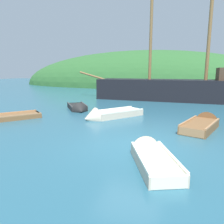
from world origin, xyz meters
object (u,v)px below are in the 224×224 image
rowboat_near_dock (203,125)px  rowboat_outer_left (1,119)px  sailing_ship (180,92)px  rowboat_center (151,157)px  rowboat_outer_right (78,109)px  rowboat_far (109,115)px

rowboat_near_dock → rowboat_outer_left: size_ratio=0.98×
sailing_ship → rowboat_center: bearing=88.5°
rowboat_outer_right → sailing_ship: bearing=101.4°
sailing_ship → rowboat_outer_right: (-6.74, -7.88, -0.66)m
rowboat_outer_right → rowboat_near_dock: size_ratio=0.85×
rowboat_center → rowboat_outer_right: bearing=17.3°
sailing_ship → rowboat_center: (-0.33, -15.14, -0.65)m
sailing_ship → rowboat_far: bearing=68.3°
rowboat_near_dock → rowboat_far: 5.26m
rowboat_far → rowboat_outer_left: bearing=-27.8°
rowboat_near_dock → rowboat_far: (-5.20, 0.75, -0.00)m
rowboat_outer_left → rowboat_center: bearing=110.3°
sailing_ship → rowboat_outer_right: sailing_ship is taller
sailing_ship → rowboat_near_dock: (1.46, -10.30, -0.63)m
rowboat_center → rowboat_outer_left: rowboat_outer_left is taller
rowboat_center → rowboat_near_dock: rowboat_near_dock is taller
rowboat_far → rowboat_center: bearing=67.8°
rowboat_center → rowboat_outer_left: size_ratio=0.89×
sailing_ship → rowboat_outer_left: (-9.37, -12.27, -0.69)m
rowboat_near_dock → rowboat_outer_left: (-10.84, -1.97, -0.06)m
rowboat_outer_left → rowboat_far: bearing=153.7°
sailing_ship → rowboat_outer_left: 15.46m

